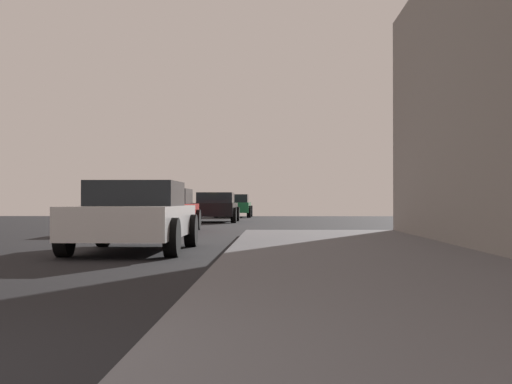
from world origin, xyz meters
name	(u,v)px	position (x,y,z in m)	size (l,w,h in m)	color
car_white	(135,216)	(0.21, 10.02, 0.65)	(1.97, 4.23, 1.27)	white
car_red	(162,210)	(-0.58, 18.37, 0.65)	(1.98, 4.08, 1.43)	red
car_black	(215,207)	(0.21, 28.16, 0.64)	(1.94, 4.13, 1.27)	black
car_green	(234,206)	(0.49, 37.40, 0.65)	(2.00, 4.25, 1.27)	#196638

